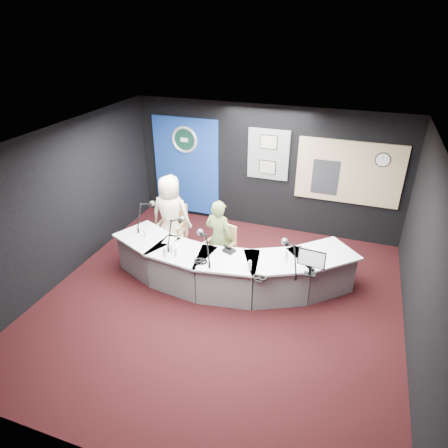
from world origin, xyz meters
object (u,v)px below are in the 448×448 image
(armchair_left, at_px, (172,229))
(person_man, at_px, (171,215))
(armchair_right, at_px, (219,250))
(person_woman, at_px, (219,238))
(broadcast_desk, at_px, (227,267))

(armchair_left, relative_size, person_man, 0.59)
(armchair_right, height_order, person_woman, person_woman)
(armchair_left, distance_m, armchair_right, 1.27)
(person_woman, bearing_deg, armchair_right, -0.00)
(broadcast_desk, relative_size, person_woman, 2.98)
(armchair_right, distance_m, person_woman, 0.26)
(armchair_left, xyz_separation_m, person_man, (0.00, 0.00, 0.34))
(person_man, bearing_deg, person_woman, 155.10)
(person_woman, bearing_deg, armchair_left, -10.01)
(person_man, relative_size, person_woman, 1.10)
(broadcast_desk, xyz_separation_m, person_man, (-1.47, 0.75, 0.46))
(broadcast_desk, distance_m, armchair_left, 1.66)
(armchair_right, bearing_deg, person_man, 177.75)
(broadcast_desk, xyz_separation_m, armchair_left, (-1.47, 0.75, 0.12))
(person_man, bearing_deg, armchair_right, 155.10)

